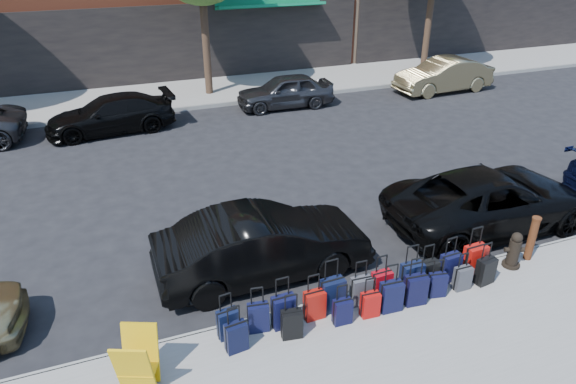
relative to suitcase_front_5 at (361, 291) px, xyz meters
name	(u,v)px	position (x,y,z in m)	size (l,w,h in m)	color
ground	(273,197)	(-0.03, 4.79, -0.43)	(120.00, 120.00, 0.00)	black
sidewalk_near	(409,373)	(-0.03, -1.71, -0.36)	(60.00, 4.00, 0.15)	gray
sidewalk_far	(195,93)	(-0.03, 14.79, -0.36)	(60.00, 4.00, 0.15)	gray
curb_near	(351,296)	(-0.03, 0.31, -0.36)	(60.00, 0.08, 0.15)	gray
curb_far	(206,106)	(-0.03, 12.77, -0.36)	(60.00, 0.08, 0.15)	gray
suitcase_front_0	(228,324)	(-2.50, 0.02, -0.01)	(0.37, 0.23, 0.86)	black
suitcase_front_1	(258,317)	(-1.97, -0.01, -0.01)	(0.38, 0.25, 0.87)	black
suitcase_front_2	(284,311)	(-1.53, -0.06, 0.03)	(0.41, 0.24, 0.98)	black
suitcase_front_3	(314,305)	(-0.95, -0.06, 0.00)	(0.37, 0.21, 0.89)	#991009
suitcase_front_4	(332,295)	(-0.57, 0.02, 0.05)	(0.44, 0.26, 1.05)	black
suitcase_front_5	(361,291)	(0.00, 0.00, 0.00)	(0.38, 0.22, 0.90)	#3D3C41
suitcase_front_6	(381,284)	(0.45, 0.03, 0.00)	(0.37, 0.22, 0.88)	maroon
suitcase_front_7	(411,278)	(1.05, -0.03, 0.03)	(0.42, 0.23, 1.00)	black
suitcase_front_8	(428,274)	(1.43, -0.01, 0.00)	(0.38, 0.21, 0.91)	black
suitcase_front_9	(450,267)	(1.95, 0.01, 0.02)	(0.40, 0.24, 0.95)	black
suitcase_front_10	(474,260)	(2.51, -0.01, 0.05)	(0.45, 0.26, 1.06)	#AA100A
suitcase_back_0	(236,337)	(-2.45, -0.32, -0.02)	(0.38, 0.25, 0.85)	black
suitcase_back_2	(292,324)	(-1.50, -0.36, -0.02)	(0.38, 0.25, 0.84)	black
suitcase_back_4	(342,311)	(-0.55, -0.35, -0.04)	(0.33, 0.20, 0.77)	black
suitcase_back_5	(370,304)	(-0.01, -0.36, -0.04)	(0.34, 0.21, 0.78)	#A60D0A
suitcase_back_6	(391,296)	(0.42, -0.35, 0.01)	(0.41, 0.25, 0.94)	black
suitcase_back_7	(415,290)	(0.93, -0.35, 0.02)	(0.42, 0.27, 0.95)	black
suitcase_back_8	(437,285)	(1.44, -0.30, -0.04)	(0.35, 0.25, 0.77)	black
suitcase_back_9	(462,278)	(2.01, -0.30, -0.04)	(0.32, 0.19, 0.78)	#35353A
suitcase_back_10	(486,271)	(2.54, -0.31, -0.01)	(0.40, 0.26, 0.88)	black
fire_hydrant	(514,251)	(3.44, -0.05, 0.08)	(0.40, 0.35, 0.79)	black
bollard	(532,238)	(3.95, 0.03, 0.23)	(0.18, 0.18, 0.99)	#38190C
display_rack	(137,362)	(-4.01, -0.53, 0.20)	(0.73, 0.76, 0.97)	#E0AC0C
car_near_1	(263,245)	(-1.32, 1.68, 0.28)	(1.50, 4.30, 1.42)	black
car_near_2	(490,199)	(4.23, 1.65, 0.26)	(2.29, 4.97, 1.38)	black
car_far_1	(111,114)	(-3.63, 11.38, 0.19)	(1.75, 4.29, 1.25)	black
car_far_2	(285,91)	(2.94, 11.82, 0.21)	(1.52, 3.77, 1.29)	#313134
car_far_3	(443,75)	(10.02, 11.44, 0.27)	(1.49, 4.27, 1.41)	#94865A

